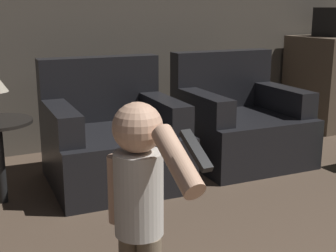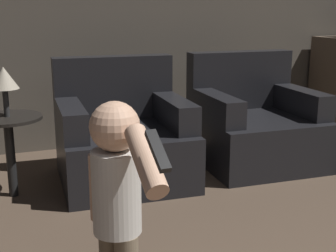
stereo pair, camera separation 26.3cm
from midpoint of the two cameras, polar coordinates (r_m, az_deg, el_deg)
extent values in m
cube|color=black|center=(3.35, -3.07, -3.60)|extent=(0.95, 0.92, 0.39)
cube|color=black|center=(3.58, -4.59, 4.68)|extent=(0.90, 0.21, 0.48)
cube|color=black|center=(3.20, -9.53, 0.84)|extent=(0.20, 0.71, 0.20)
cube|color=black|center=(3.38, 2.91, 1.72)|extent=(0.20, 0.71, 0.20)
cube|color=black|center=(3.81, 12.79, -1.72)|extent=(0.94, 0.91, 0.39)
cube|color=black|center=(4.02, 10.56, 5.54)|extent=(0.90, 0.20, 0.48)
cube|color=black|center=(3.57, 7.96, 2.28)|extent=(0.19, 0.71, 0.20)
cube|color=black|center=(3.95, 17.63, 2.89)|extent=(0.19, 0.71, 0.20)
cylinder|color=#B7B2A8|center=(1.84, -2.21, -8.11)|extent=(0.19, 0.19, 0.33)
sphere|color=tan|center=(1.76, -2.29, -0.11)|extent=(0.19, 0.19, 0.19)
cylinder|color=tan|center=(1.93, -4.56, -7.47)|extent=(0.08, 0.08, 0.28)
cylinder|color=tan|center=(1.58, 2.01, -4.28)|extent=(0.08, 0.28, 0.21)
cube|color=black|center=(1.45, 3.91, -3.07)|extent=(0.04, 0.16, 0.10)
cylinder|color=black|center=(3.19, -16.41, -3.83)|extent=(0.06, 0.06, 0.52)
cylinder|color=black|center=(3.12, -16.76, 0.90)|extent=(0.44, 0.44, 0.02)
cylinder|color=#262626|center=(3.10, -16.89, 2.70)|extent=(0.04, 0.04, 0.18)
cone|color=#9E937F|center=(3.08, -17.10, 5.62)|extent=(0.18, 0.18, 0.14)
camera|label=1|loc=(0.13, -87.14, 0.73)|focal=50.00mm
camera|label=2|loc=(0.13, 92.86, -0.73)|focal=50.00mm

